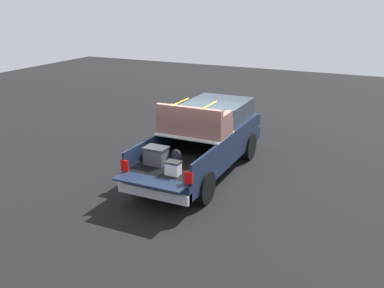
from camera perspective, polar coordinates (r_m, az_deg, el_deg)
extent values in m
plane|color=black|center=(12.79, 1.16, -3.87)|extent=(40.00, 40.00, 0.00)
cube|color=#162138|center=(12.56, 1.18, -1.23)|extent=(5.50, 1.92, 0.44)
cube|color=black|center=(11.47, -1.29, -1.97)|extent=(2.80, 1.80, 0.04)
cube|color=#162138|center=(11.81, -5.33, -0.22)|extent=(2.80, 0.06, 0.50)
cube|color=#162138|center=(11.02, 3.02, -1.59)|extent=(2.80, 0.06, 0.50)
cube|color=#162138|center=(12.56, 1.52, 1.03)|extent=(0.06, 1.80, 0.50)
cube|color=#162138|center=(10.11, -5.59, -5.02)|extent=(0.55, 1.80, 0.04)
cube|color=#B2B2B7|center=(11.96, 0.36, 1.47)|extent=(1.25, 1.92, 0.04)
cube|color=#162138|center=(13.59, 3.55, 2.41)|extent=(2.30, 1.92, 0.50)
cube|color=#2D3842|center=(13.36, 3.43, 4.53)|extent=(1.94, 1.76, 0.58)
cube|color=#162138|center=(14.82, 5.52, 3.53)|extent=(0.40, 1.82, 0.38)
cube|color=#B2B2B7|center=(10.38, -5.09, -6.44)|extent=(0.24, 1.92, 0.24)
cube|color=red|center=(10.69, -8.97, -2.87)|extent=(0.06, 0.20, 0.28)
cube|color=red|center=(9.86, -0.45, -4.55)|extent=(0.06, 0.20, 0.28)
cylinder|color=black|center=(14.48, 0.87, 0.70)|extent=(0.86, 0.30, 0.86)
cylinder|color=black|center=(13.88, 7.48, -0.29)|extent=(0.86, 0.30, 0.86)
cylinder|color=black|center=(11.59, -6.41, -4.20)|extent=(0.86, 0.30, 0.86)
cylinder|color=black|center=(10.83, 1.59, -5.81)|extent=(0.86, 0.30, 0.86)
cube|color=#474C56|center=(11.03, -4.83, -1.65)|extent=(0.40, 0.55, 0.41)
cube|color=#31353C|center=(10.95, -4.86, -0.52)|extent=(0.44, 0.59, 0.05)
ellipsoid|color=black|center=(10.96, -2.11, -1.73)|extent=(0.20, 0.31, 0.41)
ellipsoid|color=black|center=(10.89, -2.37, -2.21)|extent=(0.09, 0.21, 0.18)
cube|color=white|center=(10.36, -2.52, -3.31)|extent=(0.26, 0.34, 0.30)
cube|color=#262628|center=(10.30, -2.53, -2.44)|extent=(0.28, 0.36, 0.04)
cube|color=brown|center=(11.89, 0.36, 2.53)|extent=(0.93, 1.93, 0.42)
cube|color=brown|center=(11.45, -0.45, 4.00)|extent=(0.16, 1.93, 0.40)
cube|color=brown|center=(12.23, -3.22, 4.52)|extent=(0.69, 0.20, 0.22)
cube|color=brown|center=(11.52, 4.38, 3.58)|extent=(0.69, 0.20, 0.22)
cube|color=yellow|center=(11.92, -1.53, 5.64)|extent=(1.03, 0.03, 0.02)
cube|color=yellow|center=(11.56, 2.33, 5.21)|extent=(1.03, 0.03, 0.02)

